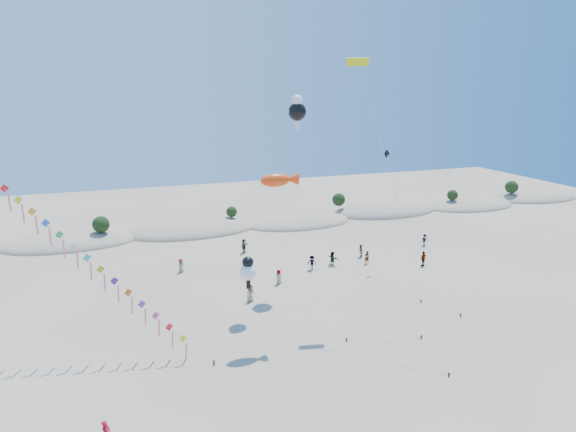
# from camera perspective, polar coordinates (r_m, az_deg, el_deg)

# --- Properties ---
(dune_ridge) EXTENTS (145.30, 11.49, 5.57)m
(dune_ridge) POSITION_cam_1_polar(r_m,az_deg,el_deg) (70.88, -10.50, -1.54)
(dune_ridge) COLOR gray
(dune_ridge) RESTS_ON ground
(kite_train) EXTENTS (23.10, 13.77, 21.55)m
(kite_train) POSITION_cam_1_polar(r_m,az_deg,el_deg) (40.38, -28.54, 0.80)
(kite_train) COLOR #3F2D1E
(kite_train) RESTS_ON ground
(fish_kite) EXTENTS (11.89, 6.23, 13.32)m
(fish_kite) POSITION_cam_1_polar(r_m,az_deg,el_deg) (38.01, -0.99, 4.25)
(fish_kite) COLOR #3F2D1E
(fish_kite) RESTS_ON ground
(cartoon_kite_low) EXTENTS (7.23, 7.25, 5.81)m
(cartoon_kite_low) POSITION_cam_1_polar(r_m,az_deg,el_deg) (41.93, -4.75, -6.39)
(cartoon_kite_low) COLOR #3F2D1E
(cartoon_kite_low) RESTS_ON ground
(cartoon_kite_high) EXTENTS (10.13, 10.76, 19.22)m
(cartoon_kite_high) POSITION_cam_1_polar(r_m,az_deg,el_deg) (48.57, 1.12, 12.48)
(cartoon_kite_high) COLOR #3F2D1E
(cartoon_kite_high) RESTS_ON ground
(parafoil_kite) EXTENTS (2.01, 14.84, 22.35)m
(parafoil_kite) POSITION_cam_1_polar(r_m,az_deg,el_deg) (43.42, 8.54, 16.72)
(parafoil_kite) COLOR #3F2D1E
(parafoil_kite) RESTS_ON ground
(dark_kite) EXTENTS (1.24, 15.58, 13.18)m
(dark_kite) POSITION_cam_1_polar(r_m,az_deg,el_deg) (52.21, 13.81, 2.25)
(dark_kite) COLOR #3F2D1E
(dark_kite) RESTS_ON ground
(beachgoers) EXTENTS (32.09, 15.13, 1.78)m
(beachgoers) POSITION_cam_1_polar(r_m,az_deg,el_deg) (55.92, 3.40, -4.98)
(beachgoers) COLOR slate
(beachgoers) RESTS_ON ground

